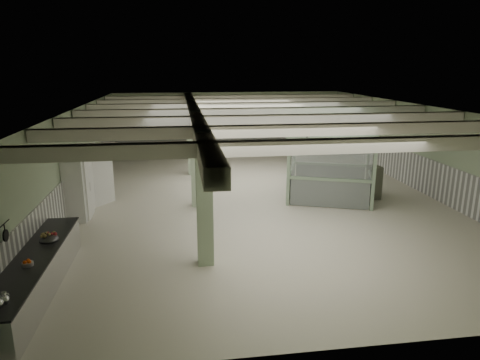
{
  "coord_description": "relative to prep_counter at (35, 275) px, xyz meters",
  "views": [
    {
      "loc": [
        -3.08,
        -16.63,
        5.17
      ],
      "look_at": [
        -1.04,
        -2.32,
        1.3
      ],
      "focal_mm": 32.0,
      "sensor_mm": 36.0,
      "label": 1
    }
  ],
  "objects": [
    {
      "name": "pendant_back",
      "position": [
        7.04,
        12.5,
        2.59
      ],
      "size": [
        0.44,
        0.44,
        0.22
      ],
      "primitive_type": "cone",
      "rotation": [
        3.14,
        0.0,
        0.0
      ],
      "color": "#2F3E2E",
      "rests_on": "ceiling"
    },
    {
      "name": "orange_bowl",
      "position": [
        0.05,
        -0.46,
        0.48
      ],
      "size": [
        0.29,
        0.29,
        0.09
      ],
      "primitive_type": "cylinder",
      "rotation": [
        0.0,
        0.0,
        0.28
      ],
      "color": "#B2B2B7",
      "rests_on": "prep_counter"
    },
    {
      "name": "wall_back",
      "position": [
        6.54,
        17.0,
        1.34
      ],
      "size": [
        14.0,
        0.02,
        3.6
      ],
      "primitive_type": "cube",
      "color": "#9BAE8B",
      "rests_on": "floor"
    },
    {
      "name": "wainscot_right",
      "position": [
        13.52,
        7.0,
        0.29
      ],
      "size": [
        0.05,
        19.9,
        1.5
      ],
      "primitive_type": "cube",
      "color": "white",
      "rests_on": "floor"
    },
    {
      "name": "pitcher_near",
      "position": [
        0.16,
        -2.06,
        0.56
      ],
      "size": [
        0.21,
        0.23,
        0.25
      ],
      "primitive_type": null,
      "rotation": [
        0.0,
        0.0,
        0.24
      ],
      "color": "silver",
      "rests_on": "prep_counter"
    },
    {
      "name": "beam_e",
      "position": [
        6.54,
        9.5,
        2.96
      ],
      "size": [
        13.9,
        0.35,
        0.32
      ],
      "primitive_type": "cube",
      "color": "silver",
      "rests_on": "ceiling"
    },
    {
      "name": "skillet_far",
      "position": [
        -0.34,
        -0.41,
        1.17
      ],
      "size": [
        0.04,
        0.26,
        0.26
      ],
      "primitive_type": "cylinder",
      "rotation": [
        0.0,
        1.57,
        0.0
      ],
      "color": "black",
      "rests_on": "hook_rail"
    },
    {
      "name": "beam_a",
      "position": [
        6.54,
        -0.5,
        2.96
      ],
      "size": [
        13.9,
        0.35,
        0.32
      ],
      "primitive_type": "cube",
      "color": "silver",
      "rests_on": "ceiling"
    },
    {
      "name": "beam_d",
      "position": [
        6.54,
        7.0,
        2.96
      ],
      "size": [
        13.9,
        0.35,
        0.32
      ],
      "primitive_type": "cube",
      "color": "silver",
      "rests_on": "ceiling"
    },
    {
      "name": "wall_right",
      "position": [
        13.54,
        7.0,
        1.34
      ],
      "size": [
        0.02,
        20.0,
        3.6
      ],
      "primitive_type": "cube",
      "color": "#9BAE8B",
      "rests_on": "floor"
    },
    {
      "name": "column_c",
      "position": [
        4.04,
        11.0,
        1.34
      ],
      "size": [
        0.42,
        0.42,
        3.6
      ],
      "primitive_type": "cube",
      "color": "#A5BD98",
      "rests_on": "floor"
    },
    {
      "name": "prep_counter",
      "position": [
        0.0,
        0.0,
        0.0
      ],
      "size": [
        0.93,
        5.31,
        0.91
      ],
      "color": "silver",
      "rests_on": "floor"
    },
    {
      "name": "beam_b",
      "position": [
        6.54,
        2.0,
        2.96
      ],
      "size": [
        13.9,
        0.35,
        0.32
      ],
      "primitive_type": "cube",
      "color": "silver",
      "rests_on": "ceiling"
    },
    {
      "name": "column_a",
      "position": [
        4.04,
        1.0,
        1.34
      ],
      "size": [
        0.42,
        0.42,
        3.6
      ],
      "primitive_type": "cube",
      "color": "#A5BD98",
      "rests_on": "floor"
    },
    {
      "name": "walkin_cooler",
      "position": [
        -0.08,
        5.91,
        0.77
      ],
      "size": [
        1.16,
        2.68,
        2.46
      ],
      "color": "white",
      "rests_on": "floor"
    },
    {
      "name": "beam_g",
      "position": [
        6.54,
        14.5,
        2.96
      ],
      "size": [
        13.9,
        0.35,
        0.32
      ],
      "primitive_type": "cube",
      "color": "silver",
      "rests_on": "ceiling"
    },
    {
      "name": "wall_left",
      "position": [
        -0.46,
        7.0,
        1.34
      ],
      "size": [
        0.02,
        20.0,
        3.6
      ],
      "primitive_type": "cube",
      "color": "#9BAE8B",
      "rests_on": "floor"
    },
    {
      "name": "column_d",
      "position": [
        4.04,
        15.0,
        1.34
      ],
      "size": [
        0.42,
        0.42,
        3.6
      ],
      "primitive_type": "cube",
      "color": "#A5BD98",
      "rests_on": "floor"
    },
    {
      "name": "girder",
      "position": [
        4.04,
        7.0,
        2.92
      ],
      "size": [
        0.45,
        19.9,
        0.4
      ],
      "primitive_type": "cube",
      "color": "silver",
      "rests_on": "ceiling"
    },
    {
      "name": "beam_f",
      "position": [
        6.54,
        12.0,
        2.96
      ],
      "size": [
        13.9,
        0.35,
        0.32
      ],
      "primitive_type": "cube",
      "color": "silver",
      "rests_on": "ceiling"
    },
    {
      "name": "column_b",
      "position": [
        4.04,
        6.0,
        1.34
      ],
      "size": [
        0.42,
        0.42,
        3.6
      ],
      "primitive_type": "cube",
      "color": "#A5BD98",
      "rests_on": "floor"
    },
    {
      "name": "floor",
      "position": [
        6.54,
        7.0,
        -0.46
      ],
      "size": [
        20.0,
        20.0,
        0.0
      ],
      "primitive_type": "plane",
      "color": "silver",
      "rests_on": "ground"
    },
    {
      "name": "wainscot_back",
      "position": [
        6.54,
        16.98,
        0.29
      ],
      "size": [
        13.9,
        0.05,
        1.5
      ],
      "primitive_type": "cube",
      "color": "white",
      "rests_on": "floor"
    },
    {
      "name": "pendant_front",
      "position": [
        7.04,
        2.0,
        2.59
      ],
      "size": [
        0.44,
        0.44,
        0.22
      ],
      "primitive_type": "cone",
      "rotation": [
        3.14,
        0.0,
        0.0
      ],
      "color": "#2F3E2E",
      "rests_on": "ceiling"
    },
    {
      "name": "wainscot_left",
      "position": [
        -0.43,
        7.0,
        0.29
      ],
      "size": [
        0.05,
        19.9,
        1.5
      ],
      "primitive_type": "cube",
      "color": "white",
      "rests_on": "floor"
    },
    {
      "name": "ceiling",
      "position": [
        6.54,
        7.0,
        3.14
      ],
      "size": [
        14.0,
        20.0,
        0.02
      ],
      "primitive_type": "cube",
      "color": "white",
      "rests_on": "wall_back"
    },
    {
      "name": "filing_cabinet",
      "position": [
        11.11,
        5.97,
        0.2
      ],
      "size": [
        0.46,
        0.63,
        1.31
      ],
      "primitive_type": "cube",
      "rotation": [
        0.0,
        0.0,
        0.06
      ],
      "color": "#5D6150",
      "rests_on": "floor"
    },
    {
      "name": "veg_colander",
      "position": [
        0.1,
        0.96,
        0.55
      ],
      "size": [
        0.63,
        0.63,
        0.22
      ],
      "primitive_type": null,
      "rotation": [
        0.0,
        0.0,
        -0.41
      ],
      "color": "#39383C",
      "rests_on": "prep_counter"
    },
    {
      "name": "wall_front",
      "position": [
        6.54,
        -3.0,
        1.34
      ],
      "size": [
        14.0,
        0.02,
        3.6
      ],
      "primitive_type": "cube",
      "color": "#9BAE8B",
      "rests_on": "floor"
    },
    {
      "name": "pendant_mid",
      "position": [
        7.04,
        7.5,
        2.59
      ],
      "size": [
        0.44,
        0.44,
        0.22
      ],
      "primitive_type": "cone",
      "rotation": [
        3.14,
        0.0,
        0.0
      ],
      "color": "#2F3E2E",
      "rests_on": "ceiling"
    },
    {
      "name": "beam_c",
      "position": [
        6.54,
        4.5,
        2.96
      ],
      "size": [
        13.9,
        0.35,
        0.32
      ],
      "primitive_type": "cube",
      "color": "silver",
      "rests_on": "ceiling"
    },
    {
      "name": "guard_booth",
      "position": [
        9.35,
        6.23,
        1.35
      ],
      "size": [
        4.1,
        3.79,
        2.7
      ],
      "rotation": [
        0.0,
        0.0,
        -0.34
      ],
      "color": "gray",
      "rests_on": "floor"
    }
  ]
}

